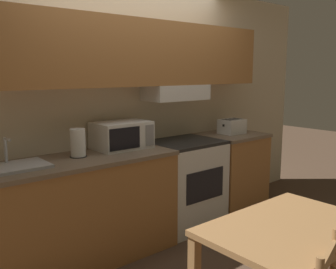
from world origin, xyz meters
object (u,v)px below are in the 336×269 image
Objects in this scene: sink_basin at (12,167)px; dining_table at (289,243)px; toaster at (232,126)px; paper_towel_roll at (78,143)px; microwave at (122,135)px; stove_range at (185,183)px.

sink_basin is 2.01m from dining_table.
toaster is 2.28m from dining_table.
microwave is at bearing 7.55° from paper_towel_roll.
dining_table is (1.03, -1.70, -0.30)m from sink_basin.
stove_range is at bearing -8.53° from microwave.
paper_towel_roll reaches higher than toaster.
dining_table is at bearing -130.89° from toaster.
microwave is at bearing 89.39° from dining_table.
toaster is at bearing -4.30° from microwave.
stove_range is 1.79× the size of microwave.
microwave is 1.74× the size of toaster.
sink_basin is (-1.76, -0.01, 0.48)m from stove_range.
dining_table is (-0.02, -1.81, -0.41)m from microwave.
stove_range is 1.80× the size of sink_basin.
microwave reaches higher than paper_towel_roll.
microwave is at bearing 171.47° from stove_range.
microwave is at bearing 175.70° from toaster.
dining_table is (-0.73, -1.70, 0.17)m from stove_range.
toaster is 2.50m from sink_basin.
microwave is at bearing 6.20° from sink_basin.
microwave is 1.46m from toaster.
sink_basin is at bearing -174.96° from paper_towel_roll.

